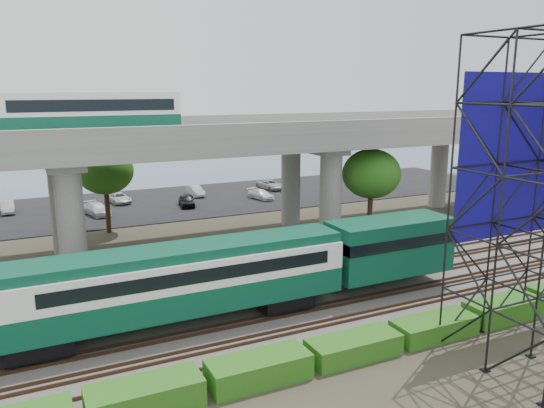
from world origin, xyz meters
TOP-DOWN VIEW (x-y plane):
  - ground at (0.00, 0.00)m, footprint 140.00×140.00m
  - ballast_bed at (0.00, 2.00)m, footprint 90.00×12.00m
  - service_road at (0.00, 10.50)m, footprint 90.00×5.00m
  - parking_lot at (0.00, 34.00)m, footprint 90.00×18.00m
  - harbor_water at (0.00, 56.00)m, footprint 140.00×40.00m
  - rail_tracks at (0.00, 2.00)m, footprint 90.00×9.52m
  - commuter_train at (-4.00, 2.00)m, footprint 29.30×3.06m
  - overpass at (-0.56, 16.00)m, footprint 80.00×12.00m
  - hedge_strip at (1.01, -4.30)m, footprint 34.60×1.80m
  - trees at (-4.67, 16.17)m, footprint 40.94×16.94m
  - suv at (-9.43, 11.17)m, footprint 5.78×4.27m
  - parked_cars at (-0.15, 33.49)m, footprint 36.67×9.52m

SIDE VIEW (x-z plane):
  - ground at x=0.00m, z-range 0.00..0.00m
  - harbor_water at x=0.00m, z-range 0.00..0.03m
  - service_road at x=0.00m, z-range 0.00..0.08m
  - parking_lot at x=0.00m, z-range 0.00..0.08m
  - ballast_bed at x=0.00m, z-range 0.00..0.20m
  - rail_tracks at x=0.00m, z-range 0.20..0.36m
  - hedge_strip at x=1.01m, z-range -0.04..1.16m
  - parked_cars at x=-0.15m, z-range 0.04..1.31m
  - suv at x=-9.43m, z-range 0.08..1.54m
  - commuter_train at x=-4.00m, z-range 0.73..5.03m
  - trees at x=-4.67m, z-range 1.73..9.42m
  - overpass at x=-0.56m, z-range 2.01..14.41m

